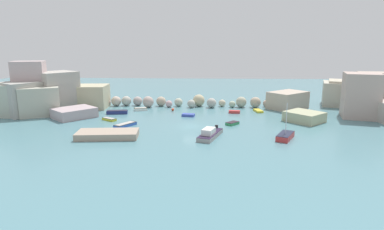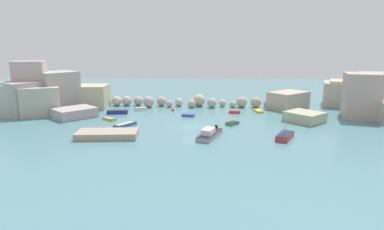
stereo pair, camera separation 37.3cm
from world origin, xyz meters
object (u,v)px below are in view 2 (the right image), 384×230
at_px(moored_boat_2, 259,111).
at_px(moored_boat_5, 285,136).
at_px(moored_boat_3, 235,112).
at_px(moored_boat_11, 117,112).
at_px(moored_boat_0, 109,119).
at_px(moored_boat_9, 209,134).
at_px(moored_boat_6, 125,125).
at_px(moored_boat_7, 302,122).
at_px(channel_buoy, 173,110).
at_px(moored_boat_1, 188,115).
at_px(moored_boat_4, 141,109).
at_px(moored_boat_8, 232,123).
at_px(stone_dock, 107,134).
at_px(moored_boat_10, 299,115).

relative_size(moored_boat_2, moored_boat_5, 0.58).
bearing_deg(moored_boat_3, moored_boat_11, -168.77).
height_order(moored_boat_0, moored_boat_5, moored_boat_5).
xyz_separation_m(moored_boat_0, moored_boat_9, (18.45, -10.42, 0.29)).
xyz_separation_m(moored_boat_6, moored_boat_11, (-4.14, 10.17, 0.07)).
distance_m(moored_boat_6, moored_boat_7, 30.96).
bearing_deg(channel_buoy, moored_boat_3, -7.35).
height_order(channel_buoy, moored_boat_9, moored_boat_9).
distance_m(moored_boat_1, moored_boat_9, 15.24).
relative_size(moored_boat_0, moored_boat_4, 1.00).
height_order(moored_boat_4, moored_boat_5, moored_boat_5).
bearing_deg(channel_buoy, moored_boat_8, -44.69).
bearing_deg(moored_boat_9, stone_dock, -68.61).
height_order(moored_boat_5, moored_boat_11, moored_boat_5).
distance_m(moored_boat_1, moored_boat_11, 14.60).
height_order(channel_buoy, moored_boat_2, channel_buoy).
distance_m(channel_buoy, moored_boat_8, 16.36).
bearing_deg(moored_boat_7, moored_boat_6, -135.44).
height_order(moored_boat_0, moored_boat_6, moored_boat_6).
xyz_separation_m(moored_boat_3, moored_boat_9, (-5.14, -18.08, 0.27)).
xyz_separation_m(moored_boat_6, moored_boat_8, (18.44, 2.03, -0.03)).
xyz_separation_m(moored_boat_3, moored_boat_11, (-23.72, -1.72, 0.08)).
bearing_deg(moored_boat_1, moored_boat_4, 162.81).
distance_m(moored_boat_7, moored_boat_11, 35.60).
bearing_deg(moored_boat_6, moored_boat_4, 33.46).
xyz_separation_m(moored_boat_6, moored_boat_10, (31.82, 8.96, 0.05)).
height_order(moored_boat_1, moored_boat_4, moored_boat_4).
relative_size(channel_buoy, moored_boat_5, 0.11).
height_order(moored_boat_2, moored_boat_6, moored_boat_6).
bearing_deg(stone_dock, moored_boat_2, 38.69).
distance_m(moored_boat_2, moored_boat_3, 5.34).
bearing_deg(moored_boat_9, moored_boat_6, -94.70).
bearing_deg(moored_boat_7, moored_boat_2, 159.32).
distance_m(moored_boat_4, moored_boat_8, 21.92).
distance_m(moored_boat_3, moored_boat_10, 12.59).
xyz_separation_m(stone_dock, moored_boat_3, (20.53, 18.85, -0.23)).
bearing_deg(moored_boat_7, moored_boat_4, -160.27).
bearing_deg(moored_boat_5, moored_boat_0, -83.54).
height_order(moored_boat_7, moored_boat_9, moored_boat_9).
distance_m(moored_boat_3, moored_boat_11, 23.78).
bearing_deg(moored_boat_3, moored_boat_5, -64.73).
distance_m(channel_buoy, moored_boat_4, 6.89).
xyz_separation_m(moored_boat_3, moored_boat_4, (-19.66, 1.86, 0.04)).
bearing_deg(moored_boat_10, moored_boat_1, 171.85).
distance_m(moored_boat_9, moored_boat_11, 24.76).
relative_size(moored_boat_8, moored_boat_11, 0.62).
relative_size(channel_buoy, moored_boat_1, 0.23).
bearing_deg(moored_boat_3, moored_boat_9, -98.78).
bearing_deg(moored_boat_6, stone_dock, -154.66).
bearing_deg(moored_boat_11, moored_boat_5, 142.23).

